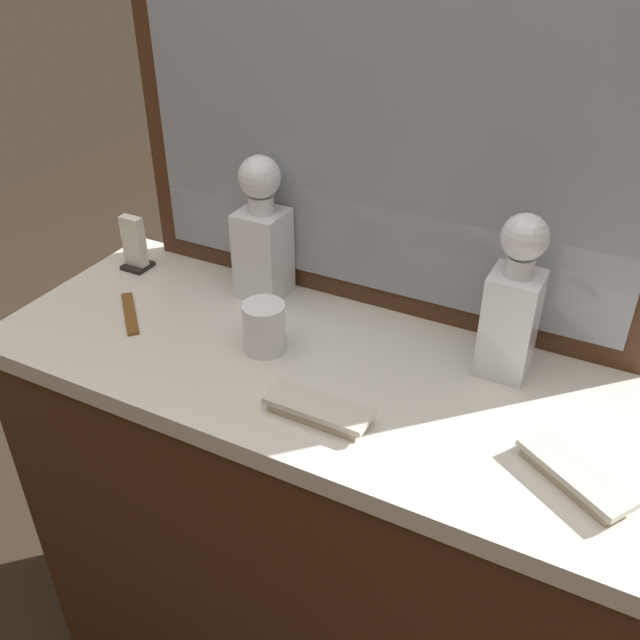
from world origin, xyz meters
name	(u,v)px	position (x,y,z in m)	size (l,w,h in m)	color
dresser	(320,544)	(0.00, 0.00, 0.45)	(1.12, 0.45, 0.89)	#472816
dresser_mirror	(382,98)	(0.00, 0.21, 1.26)	(0.94, 0.03, 0.75)	#472816
crystal_decanter_right	(263,242)	(-0.19, 0.15, 1.00)	(0.08, 0.08, 0.27)	white
crystal_decanter_far_left	(512,313)	(0.27, 0.11, 1.00)	(0.08, 0.08, 0.27)	white
crystal_tumbler_right	(264,329)	(-0.10, -0.01, 0.93)	(0.07, 0.07, 0.08)	white
silver_brush_right	(575,475)	(0.42, -0.08, 0.90)	(0.17, 0.14, 0.02)	#B7A88C
silver_brush_left	(318,410)	(0.06, -0.12, 0.90)	(0.16, 0.06, 0.02)	#B7A88C
tortoiseshell_comb	(130,313)	(-0.37, -0.03, 0.89)	(0.11, 0.11, 0.01)	brown
napkin_holder	(135,247)	(-0.47, 0.12, 0.94)	(0.05, 0.05, 0.11)	black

